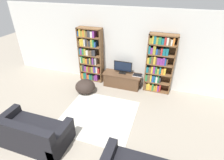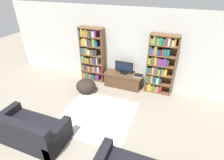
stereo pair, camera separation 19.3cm
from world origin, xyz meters
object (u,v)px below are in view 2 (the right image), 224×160
(bookshelf_left, at_px, (92,55))
(television, at_px, (124,67))
(beanbag_ottoman, at_px, (86,86))
(tv_stand, at_px, (123,80))
(couch_left_sectional, at_px, (30,131))
(laptop, at_px, (139,76))
(bookshelf_right, at_px, (160,64))

(bookshelf_left, bearing_deg, television, -2.80)
(television, xyz_separation_m, beanbag_ottoman, (-1.04, -0.83, -0.49))
(tv_stand, bearing_deg, bookshelf_left, 174.50)
(television, xyz_separation_m, couch_left_sectional, (-1.28, -3.09, -0.44))
(bookshelf_left, height_order, laptop, bookshelf_left)
(bookshelf_left, height_order, beanbag_ottoman, bookshelf_left)
(bookshelf_left, distance_m, couch_left_sectional, 3.22)
(television, relative_size, couch_left_sectional, 0.37)
(laptop, distance_m, beanbag_ottoman, 1.79)
(bookshelf_right, relative_size, tv_stand, 1.48)
(bookshelf_left, xyz_separation_m, laptop, (1.74, -0.07, -0.46))
(television, relative_size, beanbag_ottoman, 0.96)
(television, height_order, couch_left_sectional, television)
(bookshelf_right, xyz_separation_m, beanbag_ottoman, (-2.18, -0.89, -0.76))
(laptop, xyz_separation_m, couch_left_sectional, (-1.80, -3.07, -0.23))
(bookshelf_right, xyz_separation_m, laptop, (-0.61, -0.07, -0.49))
(laptop, height_order, couch_left_sectional, couch_left_sectional)
(bookshelf_right, xyz_separation_m, tv_stand, (-1.14, -0.12, -0.74))
(bookshelf_left, bearing_deg, bookshelf_right, 0.02)
(laptop, bearing_deg, couch_left_sectional, -120.42)
(bookshelf_right, height_order, television, bookshelf_right)
(bookshelf_right, bearing_deg, television, -176.95)
(couch_left_sectional, height_order, beanbag_ottoman, couch_left_sectional)
(bookshelf_right, bearing_deg, beanbag_ottoman, -157.90)
(laptop, bearing_deg, tv_stand, -174.95)
(television, bearing_deg, laptop, -1.28)
(bookshelf_right, relative_size, beanbag_ottoman, 2.98)
(television, bearing_deg, bookshelf_left, 177.20)
(bookshelf_right, bearing_deg, couch_left_sectional, -127.56)
(bookshelf_left, relative_size, beanbag_ottoman, 2.98)
(tv_stand, height_order, beanbag_ottoman, tv_stand)
(bookshelf_right, height_order, laptop, bookshelf_right)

